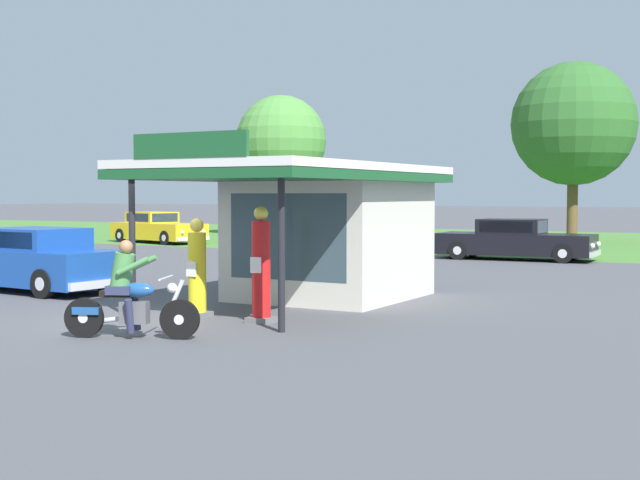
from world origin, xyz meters
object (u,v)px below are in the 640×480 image
featured_classic_sedan (27,261)px  bystander_chatting_near_pumps (378,238)px  motorcycle_with_rider (129,298)px  parked_car_back_row_centre (338,232)px  gas_pump_offside (261,269)px  parked_car_back_row_left (157,229)px  gas_pump_nearside (197,272)px  parked_car_back_row_centre_left (515,241)px

featured_classic_sedan → bystander_chatting_near_pumps: bearing=69.7°
motorcycle_with_rider → bystander_chatting_near_pumps: size_ratio=1.24×
parked_car_back_row_centre → bystander_chatting_near_pumps: bystander_chatting_near_pumps is taller
gas_pump_offside → featured_classic_sedan: gas_pump_offside is taller
featured_classic_sedan → parked_car_back_row_centre: featured_classic_sedan is taller
gas_pump_offside → parked_car_back_row_left: 26.69m
gas_pump_nearside → gas_pump_offside: size_ratio=0.89×
featured_classic_sedan → parked_car_back_row_centre_left: featured_classic_sedan is taller
gas_pump_nearside → motorcycle_with_rider: bearing=-77.9°
bystander_chatting_near_pumps → parked_car_back_row_centre_left: bearing=52.6°
featured_classic_sedan → bystander_chatting_near_pumps: (4.09, 11.05, 0.19)m
parked_car_back_row_centre_left → bystander_chatting_near_pumps: 5.43m
featured_classic_sedan → gas_pump_nearside: bearing=-14.9°
parked_car_back_row_centre_left → bystander_chatting_near_pumps: size_ratio=3.35×
motorcycle_with_rider → bystander_chatting_near_pumps: bystander_chatting_near_pumps is taller
bystander_chatting_near_pumps → motorcycle_with_rider: bearing=-79.5°
gas_pump_nearside → parked_car_back_row_left: gas_pump_nearside is taller
parked_car_back_row_centre → featured_classic_sedan: bearing=-85.6°
parked_car_back_row_centre → bystander_chatting_near_pumps: (5.53, -7.57, 0.22)m
motorcycle_with_rider → featured_classic_sedan: (-6.91, 4.18, 0.05)m
gas_pump_nearside → parked_car_back_row_centre: gas_pump_nearside is taller
parked_car_back_row_centre → parked_car_back_row_left: bearing=-173.6°
parked_car_back_row_centre → motorcycle_with_rider: bearing=-69.9°
motorcycle_with_rider → parked_car_back_row_left: (-17.55, 21.78, 0.02)m
featured_classic_sedan → bystander_chatting_near_pumps: bystander_chatting_near_pumps is taller
parked_car_back_row_centre → bystander_chatting_near_pumps: 9.38m
parked_car_back_row_centre_left → bystander_chatting_near_pumps: bystander_chatting_near_pumps is taller
featured_classic_sedan → parked_car_back_row_centre: size_ratio=1.04×
parked_car_back_row_centre_left → parked_car_back_row_centre: 9.40m
featured_classic_sedan → parked_car_back_row_left: featured_classic_sedan is taller
gas_pump_offside → parked_car_back_row_centre_left: bearing=91.5°
parked_car_back_row_centre_left → featured_classic_sedan: bearing=-115.7°
parked_car_back_row_centre_left → parked_car_back_row_left: size_ratio=0.98×
featured_classic_sedan → gas_pump_offside: bearing=-12.2°
gas_pump_offside → parked_car_back_row_left: size_ratio=0.37×
featured_classic_sedan → parked_car_back_row_centre_left: bearing=64.3°
gas_pump_nearside → bystander_chatting_near_pumps: 12.95m
parked_car_back_row_centre_left → parked_car_back_row_centre: (-8.82, 3.26, 0.00)m
parked_car_back_row_left → gas_pump_nearside: bearing=-48.6°
motorcycle_with_rider → parked_car_back_row_left: bearing=128.9°
gas_pump_nearside → featured_classic_sedan: (-6.38, 1.70, -0.15)m
motorcycle_with_rider → parked_car_back_row_centre: 24.28m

